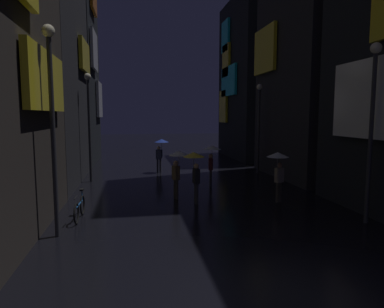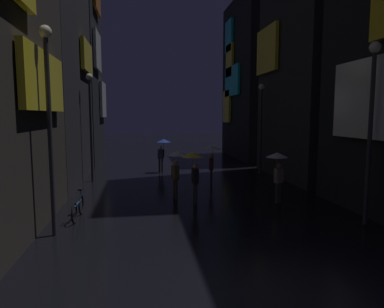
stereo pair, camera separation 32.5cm
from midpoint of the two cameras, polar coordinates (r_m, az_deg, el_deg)
ground_plane at (r=7.49m, az=12.47°, el=-22.63°), size 120.00×120.00×0.00m
building_left_far at (r=28.45m, az=-20.42°, el=14.80°), size 4.25×7.34×15.83m
building_right_far at (r=30.00m, az=9.92°, el=12.08°), size 4.25×8.16×13.15m
pedestrian_far_right_clear at (r=17.21m, az=2.74°, el=-0.02°), size 0.90×0.90×2.12m
pedestrian_near_crossing_yellow at (r=13.97m, az=-0.24°, el=-1.54°), size 0.90×0.90×2.12m
pedestrian_midstreet_left_blue at (r=21.68m, az=-5.66°, el=1.31°), size 0.90×0.90×2.12m
pedestrian_midstreet_centre_clear at (r=14.41m, az=13.54°, el=-1.47°), size 0.90×0.90×2.12m
pedestrian_foreground_right_clear at (r=14.63m, az=-3.01°, el=-1.18°), size 0.90×0.90×2.12m
bicycle_parked_at_storefront at (r=12.77m, az=-18.94°, el=-8.54°), size 0.15×1.82×0.96m
streetlamp_right_near at (r=12.60m, az=27.17°, el=6.02°), size 0.36×0.36×5.94m
streetlamp_right_far at (r=21.60m, az=10.67°, el=5.93°), size 0.36×0.36×5.51m
streetlamp_left_near at (r=10.77m, az=-23.13°, el=6.90°), size 0.36×0.36×6.16m
streetlamp_left_far at (r=19.24m, az=-17.27°, el=6.19°), size 0.36×0.36×5.82m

